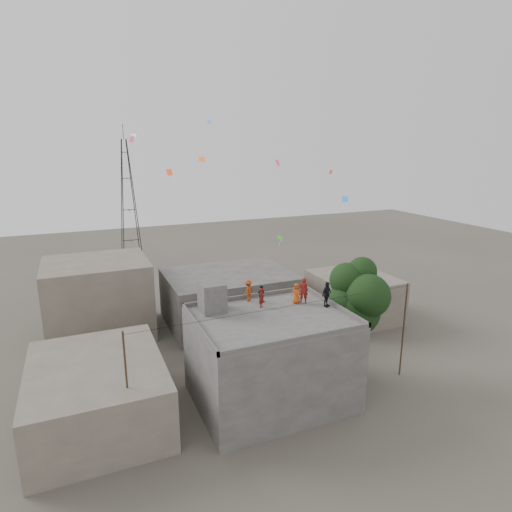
% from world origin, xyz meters
% --- Properties ---
extents(ground, '(140.00, 140.00, 0.00)m').
position_xyz_m(ground, '(0.00, 0.00, 0.00)').
color(ground, '#4B463E').
rests_on(ground, ground).
extents(main_building, '(10.00, 8.00, 6.10)m').
position_xyz_m(main_building, '(0.00, 0.00, 3.05)').
color(main_building, '#484643').
rests_on(main_building, ground).
extents(parapet, '(10.00, 8.00, 0.30)m').
position_xyz_m(parapet, '(0.00, 0.00, 6.25)').
color(parapet, '#484643').
rests_on(parapet, main_building).
extents(stair_head_box, '(1.60, 1.80, 2.00)m').
position_xyz_m(stair_head_box, '(-3.20, 2.60, 7.10)').
color(stair_head_box, '#484643').
rests_on(stair_head_box, main_building).
extents(neighbor_west, '(8.00, 10.00, 4.00)m').
position_xyz_m(neighbor_west, '(-11.00, 2.00, 2.00)').
color(neighbor_west, '#635A4E').
rests_on(neighbor_west, ground).
extents(neighbor_north, '(12.00, 9.00, 5.00)m').
position_xyz_m(neighbor_north, '(2.00, 14.00, 2.50)').
color(neighbor_north, '#484643').
rests_on(neighbor_north, ground).
extents(neighbor_northwest, '(9.00, 8.00, 7.00)m').
position_xyz_m(neighbor_northwest, '(-10.00, 16.00, 3.50)').
color(neighbor_northwest, '#635A4E').
rests_on(neighbor_northwest, ground).
extents(neighbor_east, '(7.00, 8.00, 4.40)m').
position_xyz_m(neighbor_east, '(14.00, 10.00, 2.20)').
color(neighbor_east, '#635A4E').
rests_on(neighbor_east, ground).
extents(tree, '(4.90, 4.60, 9.10)m').
position_xyz_m(tree, '(7.37, 0.60, 6.10)').
color(tree, black).
rests_on(tree, ground).
extents(utility_line, '(20.12, 0.62, 7.40)m').
position_xyz_m(utility_line, '(0.50, -1.25, 3.83)').
color(utility_line, black).
rests_on(utility_line, ground).
extents(transmission_tower, '(2.97, 2.97, 20.01)m').
position_xyz_m(transmission_tower, '(-4.00, 40.00, 9.07)').
color(transmission_tower, black).
rests_on(transmission_tower, ground).
extents(person_red_adult, '(0.80, 0.68, 1.87)m').
position_xyz_m(person_red_adult, '(3.28, 1.51, 7.03)').
color(person_red_adult, maroon).
rests_on(person_red_adult, main_building).
extents(person_orange_child, '(0.86, 0.77, 1.47)m').
position_xyz_m(person_orange_child, '(2.77, 1.62, 6.84)').
color(person_orange_child, '#C84D16').
rests_on(person_orange_child, main_building).
extents(person_dark_child, '(0.74, 0.73, 1.20)m').
position_xyz_m(person_dark_child, '(0.60, 2.92, 6.70)').
color(person_dark_child, black).
rests_on(person_dark_child, main_building).
extents(person_dark_adult, '(1.14, 0.85, 1.80)m').
position_xyz_m(person_dark_adult, '(4.40, 0.20, 7.00)').
color(person_dark_adult, black).
rests_on(person_dark_adult, main_building).
extents(person_orange_adult, '(1.17, 1.02, 1.57)m').
position_xyz_m(person_orange_adult, '(-0.21, 3.40, 6.88)').
color(person_orange_adult, '#9A3711').
rests_on(person_orange_adult, main_building).
extents(person_red_child, '(0.58, 0.60, 1.39)m').
position_xyz_m(person_red_child, '(0.17, 1.87, 6.79)').
color(person_red_child, maroon).
rests_on(person_red_child, main_building).
extents(kites, '(19.55, 12.78, 9.89)m').
position_xyz_m(kites, '(1.26, 8.12, 15.78)').
color(kites, '#FF401A').
rests_on(kites, ground).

